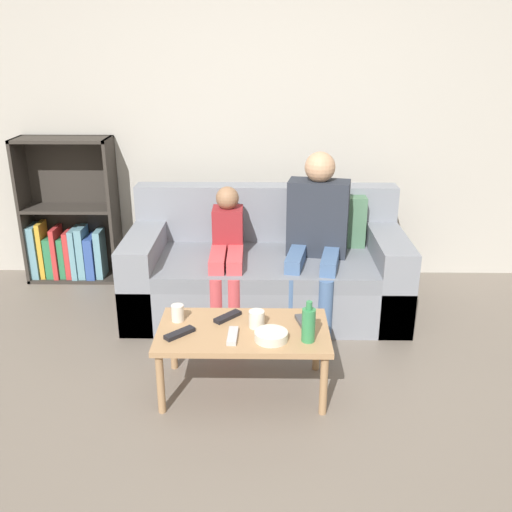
{
  "coord_description": "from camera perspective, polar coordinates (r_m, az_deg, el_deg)",
  "views": [
    {
      "loc": [
        0.04,
        -2.08,
        1.79
      ],
      "look_at": [
        -0.01,
        1.07,
        0.59
      ],
      "focal_mm": 40.0,
      "sensor_mm": 36.0,
      "label": 1
    }
  ],
  "objects": [
    {
      "name": "bookshelf",
      "position": [
        4.7,
        -18.07,
        2.67
      ],
      "size": [
        0.71,
        0.28,
        1.12
      ],
      "color": "#332D28",
      "rests_on": "ground_plane"
    },
    {
      "name": "cup_far",
      "position": [
        3.11,
        -7.85,
        -5.67
      ],
      "size": [
        0.07,
        0.07,
        0.09
      ],
      "color": "silver",
      "rests_on": "coffee_table"
    },
    {
      "name": "tv_remote_0",
      "position": [
        2.98,
        -7.65,
        -7.67
      ],
      "size": [
        0.15,
        0.15,
        0.02
      ],
      "rotation": [
        0.0,
        0.0,
        -0.79
      ],
      "color": "black",
      "rests_on": "coffee_table"
    },
    {
      "name": "person_adult",
      "position": [
        3.81,
        6.09,
        3.1
      ],
      "size": [
        0.46,
        0.66,
        1.11
      ],
      "rotation": [
        0.0,
        0.0,
        -0.19
      ],
      "color": "#476693",
      "rests_on": "ground_plane"
    },
    {
      "name": "snack_bowl",
      "position": [
        2.91,
        1.52,
        -7.99
      ],
      "size": [
        0.17,
        0.17,
        0.05
      ],
      "color": "beige",
      "rests_on": "coffee_table"
    },
    {
      "name": "couch",
      "position": [
        3.99,
        1.1,
        -1.51
      ],
      "size": [
        1.88,
        0.87,
        0.82
      ],
      "color": "gray",
      "rests_on": "ground_plane"
    },
    {
      "name": "bottle",
      "position": [
        2.88,
        5.27,
        -6.82
      ],
      "size": [
        0.07,
        0.07,
        0.22
      ],
      "color": "#33844C",
      "rests_on": "coffee_table"
    },
    {
      "name": "tv_remote_1",
      "position": [
        3.07,
        4.75,
        -6.67
      ],
      "size": [
        0.09,
        0.18,
        0.02
      ],
      "rotation": [
        0.0,
        0.0,
        0.23
      ],
      "color": "#47474C",
      "rests_on": "coffee_table"
    },
    {
      "name": "wall_back",
      "position": [
        4.41,
        0.4,
        14.41
      ],
      "size": [
        12.0,
        0.06,
        2.6
      ],
      "color": "#B7B2A8",
      "rests_on": "ground_plane"
    },
    {
      "name": "coffee_table",
      "position": [
        3.04,
        -1.29,
        -7.98
      ],
      "size": [
        0.9,
        0.5,
        0.37
      ],
      "color": "#A87F56",
      "rests_on": "ground_plane"
    },
    {
      "name": "person_child",
      "position": [
        3.78,
        -2.91,
        0.7
      ],
      "size": [
        0.22,
        0.61,
        0.88
      ],
      "rotation": [
        0.0,
        0.0,
        0.01
      ],
      "color": "#C6474C",
      "rests_on": "ground_plane"
    },
    {
      "name": "tv_remote_3",
      "position": [
        3.12,
        -2.85,
        -6.08
      ],
      "size": [
        0.15,
        0.16,
        0.02
      ],
      "rotation": [
        0.0,
        0.0,
        -0.74
      ],
      "color": "black",
      "rests_on": "coffee_table"
    },
    {
      "name": "tv_remote_2",
      "position": [
        2.93,
        -2.36,
        -7.98
      ],
      "size": [
        0.05,
        0.17,
        0.02
      ],
      "rotation": [
        0.0,
        0.0,
        -0.03
      ],
      "color": "#B7B7BC",
      "rests_on": "coffee_table"
    },
    {
      "name": "cup_near",
      "position": [
        3.02,
        0.09,
        -6.32
      ],
      "size": [
        0.08,
        0.08,
        0.09
      ],
      "color": "silver",
      "rests_on": "coffee_table"
    },
    {
      "name": "ground_plane",
      "position": [
        2.75,
        -0.14,
        -19.9
      ],
      "size": [
        22.0,
        22.0,
        0.0
      ],
      "primitive_type": "plane",
      "color": "#70665B"
    }
  ]
}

